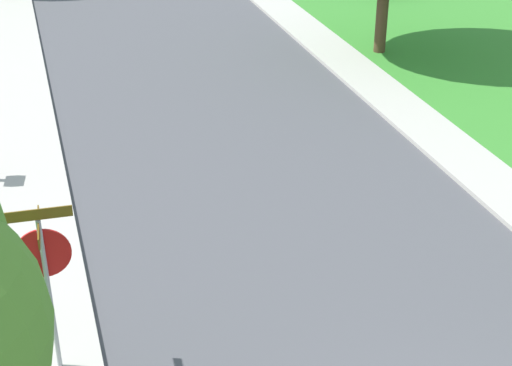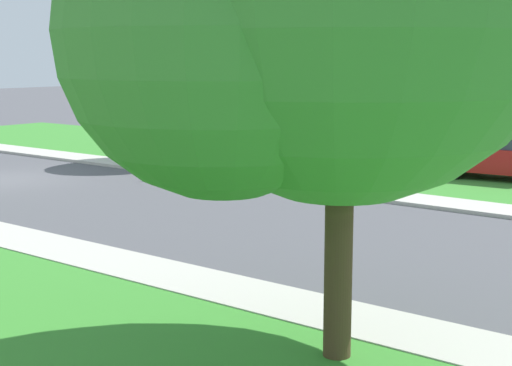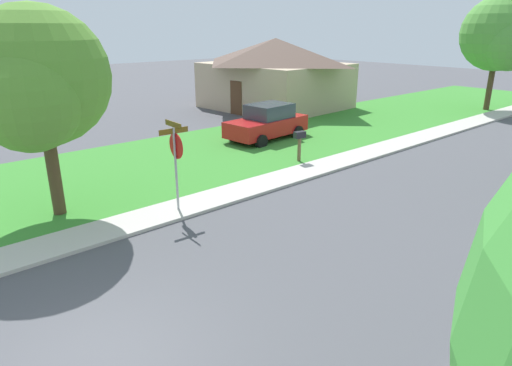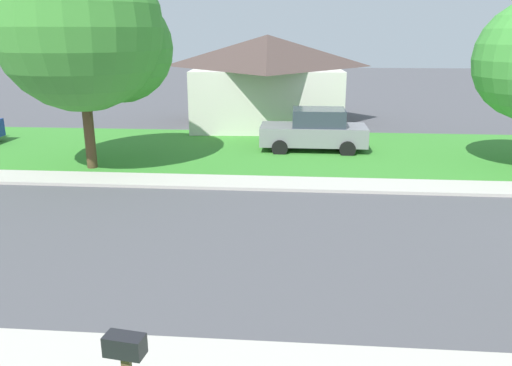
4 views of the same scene
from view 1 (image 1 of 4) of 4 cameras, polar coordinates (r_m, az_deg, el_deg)
name	(u,v)px [view 1 (image 1 of 4)]	position (r m, az deg, el deg)	size (l,w,h in m)	color
sidewalk_east	(402,108)	(20.65, 10.69, 5.41)	(1.40, 56.00, 0.10)	#B7B2A8
sidewalk_west	(30,155)	(18.52, -16.23, 1.99)	(1.40, 56.00, 0.10)	#B7B2A8
stop_sign_far_corner	(45,264)	(11.06, -15.23, -5.76)	(0.92, 0.92, 2.77)	#9E9EA3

